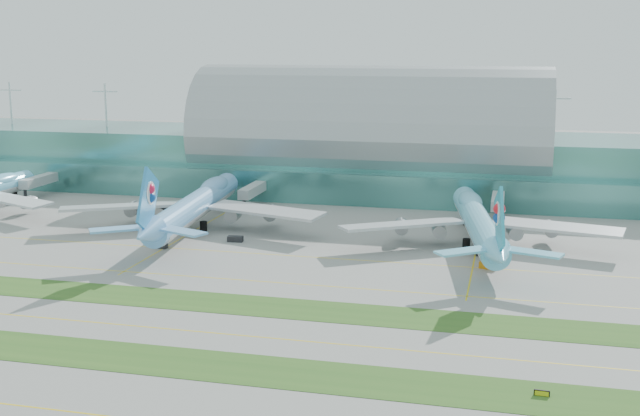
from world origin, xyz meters
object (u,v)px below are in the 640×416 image
(terminal, at_px, (371,151))
(airliner_c, at_px, (478,221))
(airliner_b, at_px, (196,204))
(taxiway_sign_east, at_px, (542,393))

(terminal, height_order, airliner_c, terminal)
(terminal, relative_size, airliner_c, 4.27)
(terminal, xyz_separation_m, airliner_c, (39.80, -69.21, -7.45))
(airliner_b, xyz_separation_m, taxiway_sign_east, (90.10, -88.42, -6.69))
(terminal, distance_m, airliner_b, 77.24)
(airliner_b, bearing_deg, terminal, 55.82)
(airliner_c, distance_m, taxiway_sign_east, 88.10)
(terminal, distance_m, taxiway_sign_east, 165.47)
(airliner_b, bearing_deg, airliner_c, -6.89)
(terminal, height_order, taxiway_sign_east, terminal)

